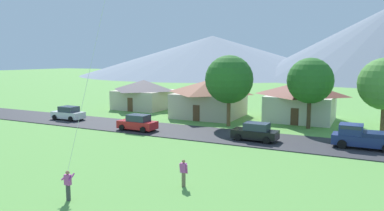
{
  "coord_description": "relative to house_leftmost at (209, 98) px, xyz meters",
  "views": [
    {
      "loc": [
        11.64,
        -7.32,
        7.72
      ],
      "look_at": [
        -0.23,
        16.65,
        4.21
      ],
      "focal_mm": 33.82,
      "sensor_mm": 36.0,
      "label": 1
    }
  ],
  "objects": [
    {
      "name": "tree_left_of_center",
      "position": [
        13.13,
        -2.67,
        2.74
      ],
      "size": [
        4.99,
        4.99,
        7.79
      ],
      "color": "#4C3823",
      "rests_on": "ground"
    },
    {
      "name": "house_leftmost",
      "position": [
        0.0,
        0.0,
        0.0
      ],
      "size": [
        8.72,
        8.54,
        4.9
      ],
      "color": "beige",
      "rests_on": "ground"
    },
    {
      "name": "watcher_person",
      "position": [
        9.24,
        -24.94,
        -1.66
      ],
      "size": [
        0.56,
        0.24,
        1.68
      ],
      "color": "#70604C",
      "rests_on": "ground"
    },
    {
      "name": "parked_car_white_west_end",
      "position": [
        -14.64,
        -10.46,
        -1.67
      ],
      "size": [
        4.22,
        2.12,
        1.68
      ],
      "color": "white",
      "rests_on": "road_strip"
    },
    {
      "name": "house_rightmost",
      "position": [
        11.38,
        2.36,
        -0.01
      ],
      "size": [
        8.39,
        8.14,
        4.88
      ],
      "color": "beige",
      "rests_on": "ground"
    },
    {
      "name": "road_strip",
      "position": [
        7.4,
        -10.51,
        -2.5
      ],
      "size": [
        160.0,
        6.7,
        0.08
      ],
      "primitive_type": "cube",
      "color": "#2D2D33",
      "rests_on": "ground"
    },
    {
      "name": "pickup_truck_navy_west_side",
      "position": [
        18.72,
        -10.04,
        -1.48
      ],
      "size": [
        5.22,
        2.36,
        1.99
      ],
      "color": "navy",
      "rests_on": "road_strip"
    },
    {
      "name": "parked_car_black_east_end",
      "position": [
        9.67,
        -11.32,
        -1.67
      ],
      "size": [
        4.24,
        2.15,
        1.68
      ],
      "color": "black",
      "rests_on": "road_strip"
    },
    {
      "name": "house_right_center",
      "position": [
        -12.15,
        2.72,
        -0.26
      ],
      "size": [
        8.1,
        7.82,
        4.41
      ],
      "color": "beige",
      "rests_on": "ground"
    },
    {
      "name": "tree_near_left",
      "position": [
        4.7,
        -5.2,
        2.8
      ],
      "size": [
        5.45,
        5.45,
        8.08
      ],
      "color": "brown",
      "rests_on": "ground"
    },
    {
      "name": "mountain_west_ridge",
      "position": [
        -48.93,
        115.59,
        6.54
      ],
      "size": [
        121.93,
        121.93,
        18.15
      ],
      "primitive_type": "cone",
      "color": "gray",
      "rests_on": "ground"
    },
    {
      "name": "parked_car_red_mid_west",
      "position": [
        -2.99,
        -12.17,
        -1.67
      ],
      "size": [
        4.21,
        2.09,
        1.68
      ],
      "color": "red",
      "rests_on": "road_strip"
    }
  ]
}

